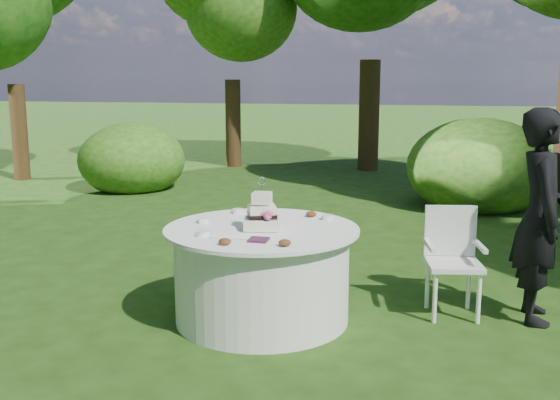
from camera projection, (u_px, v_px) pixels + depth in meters
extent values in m
plane|color=#1C350E|center=(262.00, 319.00, 5.36)|extent=(80.00, 80.00, 0.00)
cube|color=#491F3C|center=(259.00, 240.00, 4.79)|extent=(0.14, 0.14, 0.02)
ellipsoid|color=white|center=(231.00, 238.00, 4.87)|extent=(0.48, 0.07, 0.01)
imported|color=black|center=(540.00, 216.00, 5.21)|extent=(0.42, 0.63, 1.72)
cylinder|color=silver|center=(262.00, 276.00, 5.29)|extent=(1.40, 1.40, 0.74)
cylinder|color=silver|center=(262.00, 229.00, 5.22)|extent=(1.56, 1.56, 0.03)
cube|color=silver|center=(262.00, 223.00, 5.16)|extent=(0.31, 0.31, 0.09)
cube|color=silver|center=(262.00, 210.00, 5.14)|extent=(0.26, 0.26, 0.09)
cube|color=white|center=(262.00, 198.00, 5.12)|extent=(0.15, 0.15, 0.09)
cube|color=black|center=(262.00, 215.00, 5.15)|extent=(0.28, 0.28, 0.03)
sphere|color=#D33E66|center=(268.00, 215.00, 5.03)|extent=(0.07, 0.07, 0.07)
cylinder|color=silver|center=(262.00, 189.00, 5.11)|extent=(0.01, 0.01, 0.05)
torus|color=silver|center=(262.00, 181.00, 5.10)|extent=(0.07, 0.02, 0.07)
cube|color=silver|center=(454.00, 264.00, 5.36)|extent=(0.50, 0.50, 0.04)
cube|color=silver|center=(450.00, 230.00, 5.51)|extent=(0.43, 0.11, 0.43)
cylinder|color=silver|center=(435.00, 298.00, 5.24)|extent=(0.04, 0.04, 0.42)
cylinder|color=white|center=(479.00, 299.00, 5.22)|extent=(0.04, 0.04, 0.42)
cylinder|color=silver|center=(427.00, 284.00, 5.58)|extent=(0.04, 0.04, 0.42)
cylinder|color=white|center=(469.00, 285.00, 5.56)|extent=(0.04, 0.04, 0.42)
cube|color=white|center=(429.00, 245.00, 5.34)|extent=(0.10, 0.39, 0.04)
cube|color=silver|center=(480.00, 246.00, 5.32)|extent=(0.10, 0.39, 0.04)
cylinder|color=white|center=(328.00, 217.00, 5.50)|extent=(0.10, 0.10, 0.04)
cylinder|color=white|center=(203.00, 221.00, 5.38)|extent=(0.10, 0.10, 0.04)
cylinder|color=white|center=(203.00, 234.00, 4.93)|extent=(0.10, 0.10, 0.04)
cylinder|color=white|center=(238.00, 211.00, 5.75)|extent=(0.10, 0.10, 0.04)
ellipsoid|color=#562D16|center=(311.00, 214.00, 5.61)|extent=(0.09, 0.09, 0.05)
ellipsoid|color=#562D16|center=(225.00, 242.00, 4.68)|extent=(0.09, 0.09, 0.05)
ellipsoid|color=#562D16|center=(285.00, 243.00, 4.65)|extent=(0.09, 0.09, 0.05)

